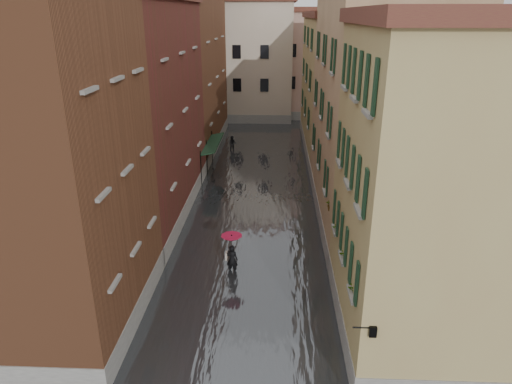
# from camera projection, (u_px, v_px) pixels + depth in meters

# --- Properties ---
(ground) EXTENTS (120.00, 120.00, 0.00)m
(ground) POSITION_uv_depth(u_px,v_px,m) (243.00, 296.00, 20.43)
(ground) COLOR #565659
(ground) RESTS_ON ground
(floodwater) EXTENTS (10.00, 60.00, 0.20)m
(floodwater) POSITION_uv_depth(u_px,v_px,m) (256.00, 190.00, 32.48)
(floodwater) COLOR #3C3F43
(floodwater) RESTS_ON ground
(building_left_near) EXTENTS (6.00, 8.00, 13.00)m
(building_left_near) POSITION_uv_depth(u_px,v_px,m) (44.00, 171.00, 16.49)
(building_left_near) COLOR brown
(building_left_near) RESTS_ON ground
(building_left_mid) EXTENTS (6.00, 14.00, 12.50)m
(building_left_mid) POSITION_uv_depth(u_px,v_px,m) (134.00, 115.00, 26.81)
(building_left_mid) COLOR #581D1C
(building_left_mid) RESTS_ON ground
(building_left_far) EXTENTS (6.00, 16.00, 14.00)m
(building_left_far) POSITION_uv_depth(u_px,v_px,m) (183.00, 72.00, 40.49)
(building_left_far) COLOR brown
(building_left_far) RESTS_ON ground
(building_right_near) EXTENTS (6.00, 8.00, 11.50)m
(building_right_near) POSITION_uv_depth(u_px,v_px,m) (433.00, 197.00, 16.17)
(building_right_near) COLOR #A08752
(building_right_near) RESTS_ON ground
(building_right_mid) EXTENTS (6.00, 14.00, 13.00)m
(building_right_mid) POSITION_uv_depth(u_px,v_px,m) (374.00, 113.00, 26.13)
(building_right_mid) COLOR tan
(building_right_mid) RESTS_ON ground
(building_right_far) EXTENTS (6.00, 16.00, 11.50)m
(building_right_far) POSITION_uv_depth(u_px,v_px,m) (340.00, 87.00, 40.36)
(building_right_far) COLOR #A08752
(building_right_far) RESTS_ON ground
(building_end_cream) EXTENTS (12.00, 9.00, 13.00)m
(building_end_cream) POSITION_uv_depth(u_px,v_px,m) (240.00, 62.00, 53.53)
(building_end_cream) COLOR beige
(building_end_cream) RESTS_ON ground
(building_end_pink) EXTENTS (10.00, 9.00, 12.00)m
(building_end_pink) POSITION_uv_depth(u_px,v_px,m) (315.00, 65.00, 55.19)
(building_end_pink) COLOR tan
(building_end_pink) RESTS_ON ground
(awning_near) EXTENTS (1.09, 2.90, 2.80)m
(awning_near) POSITION_uv_depth(u_px,v_px,m) (210.00, 150.00, 33.51)
(awning_near) COLOR black
(awning_near) RESTS_ON ground
(awning_far) EXTENTS (1.09, 3.09, 2.80)m
(awning_far) POSITION_uv_depth(u_px,v_px,m) (215.00, 140.00, 36.23)
(awning_far) COLOR black
(awning_far) RESTS_ON ground
(wall_lantern) EXTENTS (0.71, 0.22, 0.35)m
(wall_lantern) POSITION_uv_depth(u_px,v_px,m) (372.00, 330.00, 13.56)
(wall_lantern) COLOR black
(wall_lantern) RESTS_ON ground
(window_planters) EXTENTS (0.59, 8.15, 0.84)m
(window_planters) POSITION_uv_depth(u_px,v_px,m) (342.00, 234.00, 18.35)
(window_planters) COLOR brown
(window_planters) RESTS_ON ground
(pedestrian_main) EXTENTS (1.01, 1.01, 2.06)m
(pedestrian_main) POSITION_uv_depth(u_px,v_px,m) (232.00, 250.00, 21.72)
(pedestrian_main) COLOR black
(pedestrian_main) RESTS_ON ground
(pedestrian_far) EXTENTS (0.73, 0.57, 1.50)m
(pedestrian_far) POSITION_uv_depth(u_px,v_px,m) (233.00, 144.00, 41.44)
(pedestrian_far) COLOR black
(pedestrian_far) RESTS_ON ground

